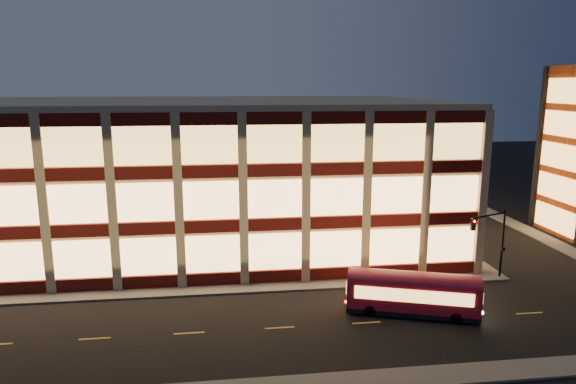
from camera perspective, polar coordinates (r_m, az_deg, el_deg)
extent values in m
plane|color=black|center=(40.96, -7.55, -11.30)|extent=(200.00, 200.00, 0.00)
cube|color=#514F4C|center=(42.01, -11.71, -10.74)|extent=(54.00, 2.00, 0.15)
cube|color=#514F4C|center=(61.23, 14.61, -3.64)|extent=(2.00, 30.00, 0.15)
cube|color=#514F4C|center=(66.05, 23.53, -3.13)|extent=(2.00, 30.00, 0.15)
cube|color=tan|center=(55.54, -10.78, 2.29)|extent=(50.00, 30.00, 14.00)
cube|color=tan|center=(54.83, -11.08, 9.78)|extent=(50.40, 30.40, 0.50)
cube|color=#470C0A|center=(42.61, -11.66, -9.57)|extent=(50.10, 0.25, 1.00)
cube|color=#E8A961|center=(41.91, -11.78, -6.89)|extent=(49.00, 0.20, 3.00)
cube|color=#470C0A|center=(60.76, 13.87, -3.16)|extent=(0.25, 30.10, 1.00)
cube|color=#E8A961|center=(60.25, 13.95, -1.23)|extent=(0.20, 29.00, 3.00)
cube|color=#470C0A|center=(41.22, -11.91, -3.87)|extent=(50.10, 0.25, 1.00)
cube|color=#E8A961|center=(40.73, -12.04, -1.01)|extent=(49.00, 0.20, 3.00)
cube|color=#470C0A|center=(59.80, 14.08, 0.92)|extent=(0.25, 30.10, 1.00)
cube|color=#E8A961|center=(59.44, 14.16, 2.90)|extent=(0.20, 29.00, 3.00)
cube|color=#470C0A|center=(40.27, -12.18, 2.17)|extent=(50.10, 0.25, 1.00)
cube|color=#E8A961|center=(40.00, -12.31, 5.14)|extent=(49.00, 0.20, 3.00)
cube|color=#470C0A|center=(59.14, 14.29, 5.10)|extent=(0.25, 30.10, 1.00)
cube|color=#E8A961|center=(58.94, 14.38, 7.13)|extent=(0.20, 29.00, 3.00)
cube|color=black|center=(64.70, 26.16, 4.41)|extent=(0.60, 0.60, 18.00)
cube|color=#FAB957|center=(62.62, 27.48, -2.65)|extent=(0.16, 6.60, 2.60)
cube|color=#FAB957|center=(61.93, 27.78, 0.40)|extent=(0.16, 6.60, 2.60)
cube|color=#FAB957|center=(61.43, 28.08, 3.51)|extent=(0.16, 6.60, 2.60)
cube|color=#FAB957|center=(61.11, 28.39, 6.66)|extent=(0.16, 6.60, 2.60)
cube|color=#FAB957|center=(60.98, 28.71, 9.84)|extent=(0.16, 6.60, 2.60)
cylinder|color=black|center=(46.66, 22.71, -5.32)|extent=(0.18, 0.18, 6.00)
cylinder|color=black|center=(44.49, 21.50, -2.42)|extent=(3.56, 1.63, 0.14)
cube|color=black|center=(43.16, 19.88, -3.41)|extent=(0.32, 0.32, 0.95)
sphere|color=#FF0C05|center=(42.93, 20.02, -3.09)|extent=(0.20, 0.20, 0.20)
cube|color=black|center=(46.61, 22.79, -5.86)|extent=(0.25, 0.18, 0.28)
cube|color=maroon|center=(38.05, 13.66, -10.88)|extent=(9.37, 5.04, 2.10)
cube|color=black|center=(38.53, 13.56, -12.57)|extent=(9.37, 5.04, 0.32)
cylinder|color=black|center=(37.54, 9.06, -12.91)|extent=(0.87, 0.52, 0.82)
cylinder|color=black|center=(39.37, 9.19, -11.69)|extent=(0.87, 0.52, 0.82)
cylinder|color=black|center=(37.85, 18.16, -13.16)|extent=(0.87, 0.52, 0.82)
cylinder|color=black|center=(39.67, 17.82, -11.95)|extent=(0.87, 0.52, 0.82)
cube|color=#FAB957|center=(36.86, 13.75, -11.19)|extent=(7.63, 2.59, 0.91)
cube|color=#FAB957|center=(39.03, 13.61, -9.85)|extent=(7.63, 2.59, 0.91)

